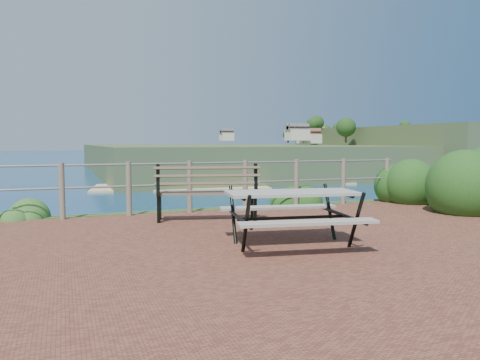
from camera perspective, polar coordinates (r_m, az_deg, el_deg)
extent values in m
cube|color=brown|center=(5.98, 2.11, -8.66)|extent=(10.00, 7.00, 0.12)
plane|color=#14547D|center=(205.38, -20.17, 3.96)|extent=(1200.00, 1200.00, 0.00)
cylinder|color=#6B5B4C|center=(8.75, -20.89, -1.27)|extent=(0.10, 0.10, 1.00)
cylinder|color=#6B5B4C|center=(8.82, -13.40, -1.05)|extent=(0.10, 0.10, 1.00)
cylinder|color=#6B5B4C|center=(9.04, -6.15, -0.82)|extent=(0.10, 0.10, 1.00)
cylinder|color=#6B5B4C|center=(9.39, 0.65, -0.59)|extent=(0.10, 0.10, 1.00)
cylinder|color=#6B5B4C|center=(9.87, 6.88, -0.37)|extent=(0.10, 0.10, 1.00)
cylinder|color=#6B5B4C|center=(10.45, 12.47, -0.17)|extent=(0.10, 0.10, 1.00)
cylinder|color=#6B5B4C|center=(11.12, 17.44, 0.01)|extent=(0.10, 0.10, 1.00)
cylinder|color=slate|center=(9.01, -6.18, 2.03)|extent=(9.40, 0.04, 0.04)
cylinder|color=slate|center=(9.04, -6.16, -0.50)|extent=(9.40, 0.04, 0.04)
cube|color=#375128|center=(258.21, 12.71, 2.88)|extent=(260.00, 180.00, 12.00)
cube|color=#CDC08C|center=(186.17, 24.60, 0.17)|extent=(209.53, 114.73, 0.50)
cube|color=gray|center=(6.14, 6.34, -1.57)|extent=(1.78, 0.96, 0.04)
cube|color=gray|center=(6.18, 6.32, -4.16)|extent=(1.70, 0.52, 0.04)
cube|color=gray|center=(6.18, 6.32, -4.16)|extent=(1.70, 0.52, 0.04)
cylinder|color=black|center=(6.18, 6.32, -4.59)|extent=(1.44, 0.28, 0.04)
cube|color=brown|center=(8.11, -4.06, -1.53)|extent=(1.82, 0.86, 0.04)
cube|color=brown|center=(8.08, -4.07, 0.66)|extent=(1.75, 0.56, 0.40)
cube|color=black|center=(8.14, -4.05, -3.23)|extent=(0.07, 0.08, 0.49)
cube|color=black|center=(8.14, -4.05, -3.23)|extent=(0.07, 0.08, 0.49)
cube|color=black|center=(8.14, -4.05, -3.23)|extent=(0.07, 0.08, 0.49)
cube|color=black|center=(8.14, -4.05, -3.23)|extent=(0.07, 0.08, 0.49)
ellipsoid|color=#1B4013|center=(10.24, 25.69, -3.54)|extent=(1.62, 1.62, 2.29)
ellipsoid|color=#1B4013|center=(11.43, 20.38, -2.57)|extent=(1.17, 1.17, 1.67)
ellipsoid|color=#275B22|center=(9.27, -25.55, -4.35)|extent=(0.75, 0.75, 0.49)
ellipsoid|color=#1B4013|center=(10.51, 6.01, -2.91)|extent=(0.89, 0.89, 0.67)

